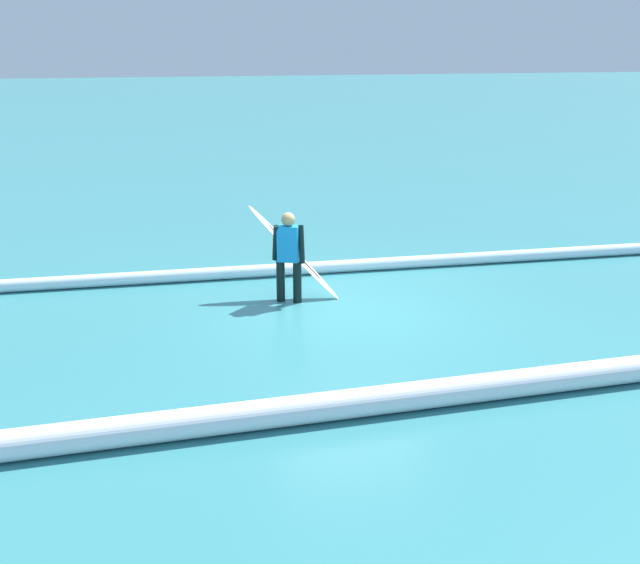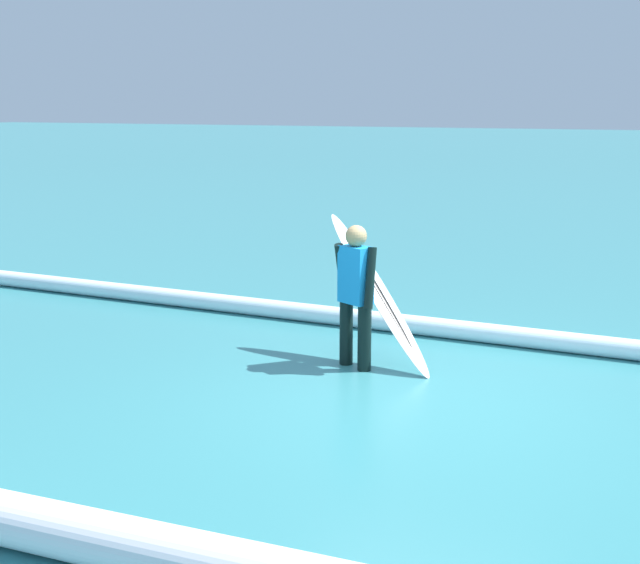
# 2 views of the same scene
# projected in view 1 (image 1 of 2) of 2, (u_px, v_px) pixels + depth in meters

# --- Properties ---
(ground_plane) EXTENTS (159.12, 159.12, 0.00)m
(ground_plane) POSITION_uv_depth(u_px,v_px,m) (352.00, 310.00, 12.65)
(ground_plane) COLOR teal
(surfer) EXTENTS (0.48, 0.42, 1.48)m
(surfer) POSITION_uv_depth(u_px,v_px,m) (289.00, 252.00, 12.84)
(surfer) COLOR black
(surfer) RESTS_ON ground_plane
(surfboard) EXTENTS (1.50, 0.96, 1.52)m
(surfboard) POSITION_uv_depth(u_px,v_px,m) (294.00, 252.00, 13.16)
(surfboard) COLOR white
(surfboard) RESTS_ON ground_plane
(wave_crest_foreground) EXTENTS (25.88, 0.81, 0.23)m
(wave_crest_foreground) POSITION_uv_depth(u_px,v_px,m) (263.00, 271.00, 14.39)
(wave_crest_foreground) COLOR white
(wave_crest_foreground) RESTS_ON ground_plane
(wave_crest_midground) EXTENTS (18.33, 0.99, 0.33)m
(wave_crest_midground) POSITION_uv_depth(u_px,v_px,m) (520.00, 383.00, 9.59)
(wave_crest_midground) COLOR white
(wave_crest_midground) RESTS_ON ground_plane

